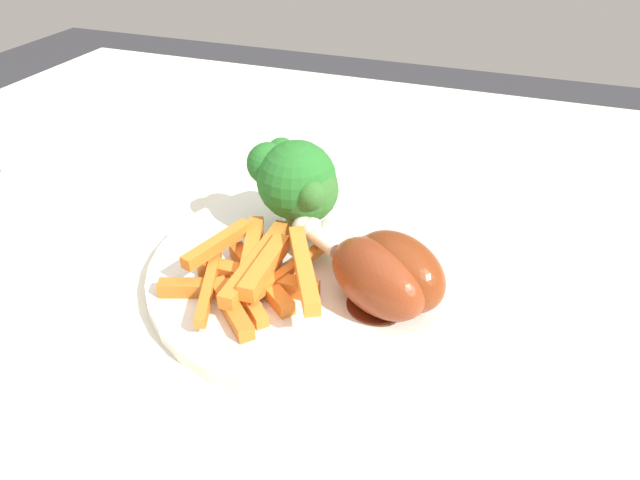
{
  "coord_description": "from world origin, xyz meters",
  "views": [
    {
      "loc": [
        -0.15,
        0.38,
        1.03
      ],
      "look_at": [
        -0.03,
        0.05,
        0.79
      ],
      "focal_mm": 32.07,
      "sensor_mm": 36.0,
      "label": 1
    }
  ],
  "objects": [
    {
      "name": "dining_table",
      "position": [
        0.0,
        0.0,
        0.65
      ],
      "size": [
        1.08,
        0.83,
        0.76
      ],
      "color": "silver",
      "rests_on": "ground_plane"
    },
    {
      "name": "dinner_plate",
      "position": [
        -0.03,
        0.05,
        0.76
      ],
      "size": [
        0.26,
        0.26,
        0.01
      ],
      "primitive_type": "cylinder",
      "color": "white",
      "rests_on": "dining_table"
    },
    {
      "name": "broccoli_floret_front",
      "position": [
        0.01,
        0.01,
        0.82
      ],
      "size": [
        0.07,
        0.06,
        0.08
      ],
      "color": "#8B9F51",
      "rests_on": "dinner_plate"
    },
    {
      "name": "broccoli_floret_middle",
      "position": [
        -0.0,
        0.02,
        0.81
      ],
      "size": [
        0.05,
        0.06,
        0.07
      ],
      "color": "#87B258",
      "rests_on": "dinner_plate"
    },
    {
      "name": "carrot_fries_pile",
      "position": [
        0.01,
        0.1,
        0.78
      ],
      "size": [
        0.13,
        0.12,
        0.03
      ],
      "color": "orange",
      "rests_on": "dinner_plate"
    },
    {
      "name": "chicken_drumstick_near",
      "position": [
        -0.08,
        0.08,
        0.79
      ],
      "size": [
        0.13,
        0.08,
        0.05
      ],
      "color": "#5F1C0D",
      "rests_on": "dinner_plate"
    },
    {
      "name": "chicken_drumstick_far",
      "position": [
        -0.08,
        0.08,
        0.79
      ],
      "size": [
        0.13,
        0.09,
        0.05
      ],
      "color": "#5B1E0E",
      "rests_on": "dinner_plate"
    },
    {
      "name": "chicken_drumstick_extra",
      "position": [
        -0.09,
        0.07,
        0.8
      ],
      "size": [
        0.11,
        0.08,
        0.05
      ],
      "color": "#541C0A",
      "rests_on": "dinner_plate"
    }
  ]
}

